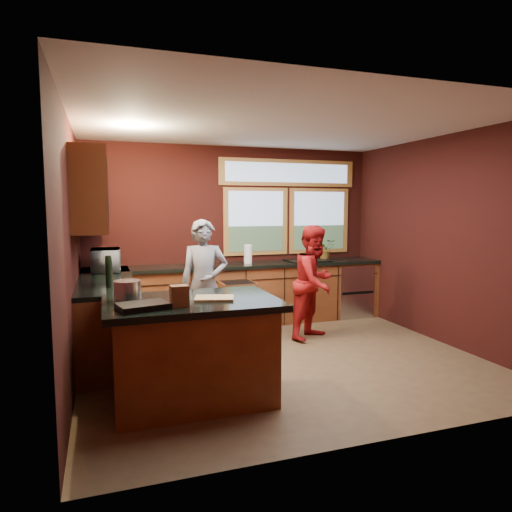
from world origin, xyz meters
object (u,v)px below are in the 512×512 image
island (192,350)px  cutting_board (214,298)px  stock_pot (128,290)px  person_grey (204,284)px  person_red (315,282)px

island → cutting_board: (0.20, -0.05, 0.48)m
island → stock_pot: (-0.55, 0.15, 0.56)m
island → person_grey: bearing=73.7°
person_grey → stock_pot: bearing=-115.0°
person_grey → stock_pot: person_grey is taller
island → cutting_board: cutting_board is taller
stock_pot → person_grey: bearing=53.9°
person_grey → cutting_board: 1.59m
island → person_grey: 1.61m
person_grey → cutting_board: (-0.24, -1.56, 0.14)m
stock_pot → cutting_board: bearing=-14.9°
person_red → cutting_board: 2.33m
person_grey → person_red: bearing=9.7°
island → person_grey: (0.44, 1.51, 0.34)m
cutting_board → stock_pot: size_ratio=1.46×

